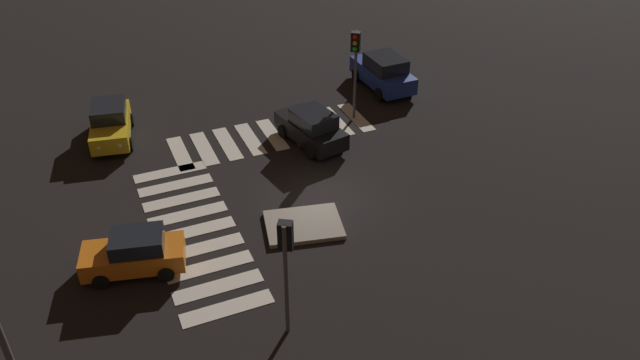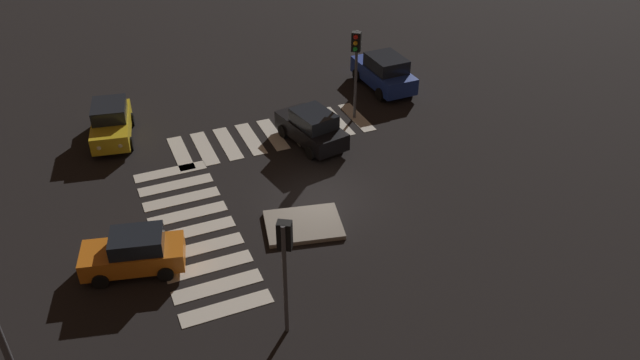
% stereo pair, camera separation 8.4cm
% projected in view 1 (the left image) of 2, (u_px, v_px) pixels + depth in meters
% --- Properties ---
extents(ground_plane, '(80.00, 80.00, 0.00)m').
position_uv_depth(ground_plane, '(320.00, 200.00, 26.67)').
color(ground_plane, black).
extents(traffic_island, '(3.39, 2.82, 0.18)m').
position_uv_depth(traffic_island, '(304.00, 225.00, 25.09)').
color(traffic_island, gray).
rests_on(traffic_island, ground).
extents(car_orange, '(3.88, 2.34, 1.59)m').
position_uv_depth(car_orange, '(134.00, 253.00, 22.60)').
color(car_orange, orange).
rests_on(car_orange, ground).
extents(car_black, '(2.47, 4.22, 1.75)m').
position_uv_depth(car_black, '(311.00, 128.00, 30.10)').
color(car_black, black).
rests_on(car_black, ground).
extents(car_blue, '(2.20, 4.51, 1.94)m').
position_uv_depth(car_blue, '(383.00, 72.00, 35.18)').
color(car_blue, '#1E389E').
rests_on(car_blue, ground).
extents(car_yellow, '(2.45, 4.26, 1.77)m').
position_uv_depth(car_yellow, '(110.00, 123.00, 30.46)').
color(car_yellow, gold).
rests_on(car_yellow, ground).
extents(traffic_light_south, '(0.54, 0.53, 4.69)m').
position_uv_depth(traffic_light_south, '(355.00, 54.00, 30.65)').
color(traffic_light_south, '#47474C').
rests_on(traffic_light_south, ground).
extents(traffic_light_north, '(0.54, 0.53, 4.30)m').
position_uv_depth(traffic_light_north, '(286.00, 251.00, 18.90)').
color(traffic_light_north, '#47474C').
rests_on(traffic_light_north, ground).
extents(crosswalk_near, '(9.90, 3.20, 0.02)m').
position_uv_depth(crosswalk_near, '(272.00, 134.00, 31.26)').
color(crosswalk_near, silver).
rests_on(crosswalk_near, ground).
extents(crosswalk_side, '(3.20, 9.90, 0.02)m').
position_uv_depth(crosswalk_side, '(195.00, 231.00, 24.91)').
color(crosswalk_side, silver).
rests_on(crosswalk_side, ground).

